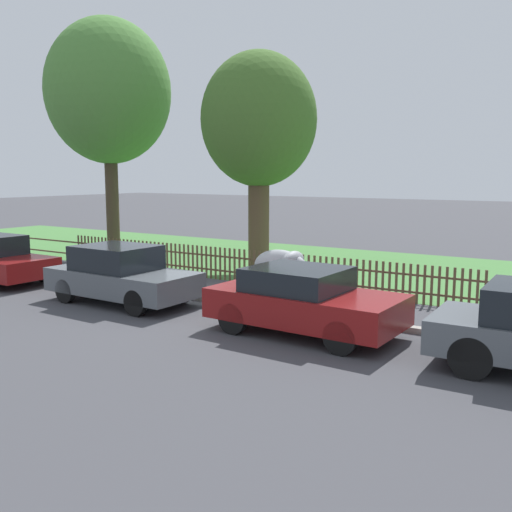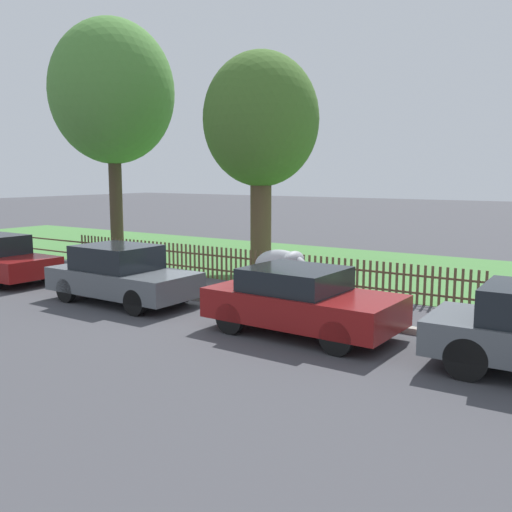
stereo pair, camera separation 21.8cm
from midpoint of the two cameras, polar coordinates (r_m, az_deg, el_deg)
ground_plane at (r=14.54m, az=-8.26°, el=-4.19°), size 120.00×120.00×0.00m
kerb_stone at (r=14.60m, az=-8.00°, el=-3.90°), size 41.10×0.20×0.12m
grass_strip at (r=20.16m, az=4.73°, el=-0.66°), size 41.10×8.56×0.01m
park_fence at (r=16.49m, az=-2.26°, el=-0.94°), size 41.10×0.05×0.97m
parked_car_navy_estate at (r=14.15m, az=-13.79°, el=-1.83°), size 3.83×1.71×1.39m
parked_car_red_compact at (r=11.14m, az=4.21°, el=-4.41°), size 3.78×1.90×1.30m
covered_motorcycle at (r=14.57m, az=2.20°, el=-1.22°), size 1.90×0.79×1.19m
tree_nearest_kerb at (r=22.16m, az=-14.82°, el=15.53°), size 4.52×4.52×8.66m
tree_behind_motorcycle at (r=18.26m, az=-0.07°, el=13.24°), size 3.63×3.63×6.88m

